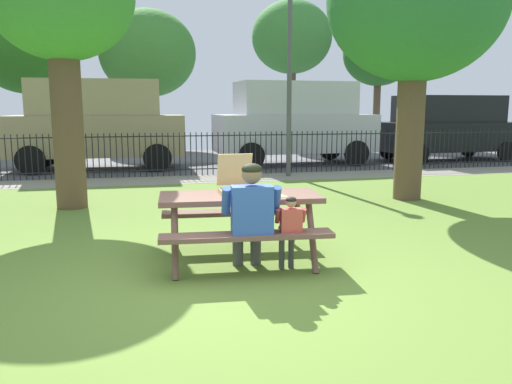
{
  "coord_description": "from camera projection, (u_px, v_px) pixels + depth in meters",
  "views": [
    {
      "loc": [
        -0.73,
        -4.8,
        1.76
      ],
      "look_at": [
        0.58,
        1.1,
        0.75
      ],
      "focal_mm": 36.26,
      "sensor_mm": 36.0,
      "label": 1
    }
  ],
  "objects": [
    {
      "name": "ground",
      "position": [
        199.0,
        235.0,
        7.14
      ],
      "size": [
        28.0,
        12.32,
        0.02
      ],
      "primitive_type": "cube",
      "color": "olive"
    },
    {
      "name": "child_at_table",
      "position": [
        290.0,
        226.0,
        5.43
      ],
      "size": [
        0.33,
        0.32,
        0.84
      ],
      "color": "#464646",
      "rests_on": "ground"
    },
    {
      "name": "far_tree_midleft",
      "position": [
        25.0,
        50.0,
        20.17
      ],
      "size": [
        3.81,
        3.81,
        5.66
      ],
      "color": "brown",
      "rests_on": "ground"
    },
    {
      "name": "picnic_table_foreground",
      "position": [
        240.0,
        209.0,
        5.87
      ],
      "size": [
        1.9,
        1.6,
        0.79
      ],
      "color": "brown",
      "rests_on": "ground"
    },
    {
      "name": "parked_car_far_right",
      "position": [
        447.0,
        127.0,
        16.64
      ],
      "size": [
        4.68,
        2.11,
        2.08
      ],
      "color": "black",
      "rests_on": "ground"
    },
    {
      "name": "far_tree_center",
      "position": [
        148.0,
        54.0,
        21.19
      ],
      "size": [
        3.93,
        3.93,
        5.66
      ],
      "color": "brown",
      "rests_on": "ground"
    },
    {
      "name": "iron_fence_streetside",
      "position": [
        171.0,
        154.0,
        12.98
      ],
      "size": [
        23.55,
        0.03,
        1.1
      ],
      "color": "black",
      "rests_on": "ground"
    },
    {
      "name": "pizza_box_open",
      "position": [
        237.0,
        186.0,
        5.89
      ],
      "size": [
        0.41,
        0.49,
        0.45
      ],
      "color": "tan",
      "rests_on": "picnic_table_foreground"
    },
    {
      "name": "cobblestone_walkway",
      "position": [
        174.0,
        180.0,
        12.4
      ],
      "size": [
        28.0,
        1.4,
        0.01
      ],
      "primitive_type": "cube",
      "color": "gray"
    },
    {
      "name": "pizza_slice_on_table",
      "position": [
        273.0,
        194.0,
        5.83
      ],
      "size": [
        0.3,
        0.31,
        0.02
      ],
      "color": "#F9E27C",
      "rests_on": "picnic_table_foreground"
    },
    {
      "name": "lamp_post_walkway",
      "position": [
        289.0,
        64.0,
        12.64
      ],
      "size": [
        0.28,
        0.28,
        4.6
      ],
      "color": "#4C4C51",
      "rests_on": "ground"
    },
    {
      "name": "street_asphalt",
      "position": [
        165.0,
        161.0,
        16.79
      ],
      "size": [
        28.0,
        7.72,
        0.01
      ],
      "primitive_type": "cube",
      "color": "#515154"
    },
    {
      "name": "far_tree_right",
      "position": [
        379.0,
        54.0,
        23.35
      ],
      "size": [
        3.21,
        3.21,
        5.54
      ],
      "color": "brown",
      "rests_on": "ground"
    },
    {
      "name": "tree_near_table",
      "position": [
        416.0,
        3.0,
        9.32
      ],
      "size": [
        3.22,
        3.22,
        5.09
      ],
      "color": "brown",
      "rests_on": "ground"
    },
    {
      "name": "parked_car_right",
      "position": [
        295.0,
        121.0,
        15.51
      ],
      "size": [
        4.79,
        2.26,
        2.46
      ],
      "color": "#BAB7C2",
      "rests_on": "ground"
    },
    {
      "name": "tree_midground_left",
      "position": [
        60.0,
        0.0,
        8.49
      ],
      "size": [
        2.43,
        2.43,
        4.68
      ],
      "color": "brown",
      "rests_on": "ground"
    },
    {
      "name": "adult_at_table",
      "position": [
        251.0,
        213.0,
        5.38
      ],
      "size": [
        0.62,
        0.61,
        1.19
      ],
      "color": "#464646",
      "rests_on": "ground"
    },
    {
      "name": "parked_car_center",
      "position": [
        97.0,
        122.0,
        14.29
      ],
      "size": [
        4.73,
        2.14,
        2.46
      ],
      "color": "#9B8762",
      "rests_on": "ground"
    },
    {
      "name": "far_tree_midright",
      "position": [
        292.0,
        38.0,
        22.37
      ],
      "size": [
        3.47,
        3.47,
        6.26
      ],
      "color": "brown",
      "rests_on": "ground"
    }
  ]
}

